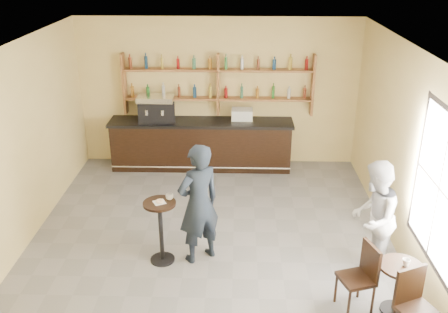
{
  "coord_description": "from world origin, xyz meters",
  "views": [
    {
      "loc": [
        0.42,
        -6.93,
        4.56
      ],
      "look_at": [
        0.2,
        0.8,
        1.25
      ],
      "focal_mm": 40.0,
      "sensor_mm": 36.0,
      "label": 1
    }
  ],
  "objects_px": {
    "espresso_machine": "(156,108)",
    "chair_south": "(418,311)",
    "pastry_case": "(242,115)",
    "cafe_table": "(398,289)",
    "man_main": "(199,204)",
    "pedestal_table": "(161,232)",
    "chair_west": "(356,278)",
    "bar_counter": "(201,144)",
    "patron_second": "(373,218)"
  },
  "relations": [
    {
      "from": "man_main",
      "to": "chair_south",
      "type": "distance_m",
      "value": 3.31
    },
    {
      "from": "pedestal_table",
      "to": "chair_west",
      "type": "relative_size",
      "value": 1.06
    },
    {
      "from": "bar_counter",
      "to": "chair_south",
      "type": "distance_m",
      "value": 6.04
    },
    {
      "from": "bar_counter",
      "to": "chair_west",
      "type": "distance_m",
      "value": 5.18
    },
    {
      "from": "espresso_machine",
      "to": "pastry_case",
      "type": "xyz_separation_m",
      "value": [
        1.82,
        0.0,
        -0.14
      ]
    },
    {
      "from": "bar_counter",
      "to": "patron_second",
      "type": "xyz_separation_m",
      "value": [
        2.78,
        -3.69,
        0.35
      ]
    },
    {
      "from": "espresso_machine",
      "to": "pedestal_table",
      "type": "relative_size",
      "value": 0.75
    },
    {
      "from": "espresso_machine",
      "to": "chair_west",
      "type": "bearing_deg",
      "value": -62.68
    },
    {
      "from": "pastry_case",
      "to": "chair_west",
      "type": "bearing_deg",
      "value": -63.29
    },
    {
      "from": "cafe_table",
      "to": "patron_second",
      "type": "relative_size",
      "value": 0.42
    },
    {
      "from": "chair_west",
      "to": "chair_south",
      "type": "distance_m",
      "value": 0.88
    },
    {
      "from": "pedestal_table",
      "to": "man_main",
      "type": "xyz_separation_m",
      "value": [
        0.58,
        0.09,
        0.45
      ]
    },
    {
      "from": "bar_counter",
      "to": "man_main",
      "type": "relative_size",
      "value": 2.05
    },
    {
      "from": "espresso_machine",
      "to": "cafe_table",
      "type": "bearing_deg",
      "value": -58.73
    },
    {
      "from": "pastry_case",
      "to": "espresso_machine",
      "type": "bearing_deg",
      "value": -171.35
    },
    {
      "from": "cafe_table",
      "to": "pastry_case",
      "type": "bearing_deg",
      "value": 113.79
    },
    {
      "from": "pastry_case",
      "to": "chair_south",
      "type": "distance_m",
      "value": 5.7
    },
    {
      "from": "chair_south",
      "to": "patron_second",
      "type": "distance_m",
      "value": 1.62
    },
    {
      "from": "bar_counter",
      "to": "cafe_table",
      "type": "xyz_separation_m",
      "value": [
        2.93,
        -4.65,
        -0.17
      ]
    },
    {
      "from": "patron_second",
      "to": "chair_south",
      "type": "bearing_deg",
      "value": 32.4
    },
    {
      "from": "pedestal_table",
      "to": "chair_west",
      "type": "bearing_deg",
      "value": -20.46
    },
    {
      "from": "pastry_case",
      "to": "cafe_table",
      "type": "xyz_separation_m",
      "value": [
        2.05,
        -4.65,
        -0.84
      ]
    },
    {
      "from": "espresso_machine",
      "to": "man_main",
      "type": "relative_size",
      "value": 0.4
    },
    {
      "from": "pedestal_table",
      "to": "pastry_case",
      "type": "bearing_deg",
      "value": 70.89
    },
    {
      "from": "man_main",
      "to": "pastry_case",
      "type": "bearing_deg",
      "value": -136.77
    },
    {
      "from": "bar_counter",
      "to": "chair_south",
      "type": "bearing_deg",
      "value": -60.44
    },
    {
      "from": "pedestal_table",
      "to": "cafe_table",
      "type": "height_order",
      "value": "pedestal_table"
    },
    {
      "from": "chair_west",
      "to": "chair_south",
      "type": "height_order",
      "value": "chair_south"
    },
    {
      "from": "patron_second",
      "to": "chair_west",
      "type": "bearing_deg",
      "value": 1.3
    },
    {
      "from": "bar_counter",
      "to": "chair_south",
      "type": "xyz_separation_m",
      "value": [
        2.98,
        -5.25,
        -0.03
      ]
    },
    {
      "from": "pastry_case",
      "to": "man_main",
      "type": "bearing_deg",
      "value": -92.11
    },
    {
      "from": "espresso_machine",
      "to": "patron_second",
      "type": "relative_size",
      "value": 0.44
    },
    {
      "from": "bar_counter",
      "to": "chair_west",
      "type": "xyz_separation_m",
      "value": [
        2.38,
        -4.6,
        -0.05
      ]
    },
    {
      "from": "espresso_machine",
      "to": "chair_south",
      "type": "bearing_deg",
      "value": -61.75
    },
    {
      "from": "pedestal_table",
      "to": "patron_second",
      "type": "relative_size",
      "value": 0.58
    },
    {
      "from": "espresso_machine",
      "to": "cafe_table",
      "type": "relative_size",
      "value": 1.05
    },
    {
      "from": "bar_counter",
      "to": "espresso_machine",
      "type": "xyz_separation_m",
      "value": [
        -0.94,
        0.0,
        0.81
      ]
    },
    {
      "from": "bar_counter",
      "to": "cafe_table",
      "type": "bearing_deg",
      "value": -57.81
    },
    {
      "from": "pedestal_table",
      "to": "man_main",
      "type": "distance_m",
      "value": 0.74
    },
    {
      "from": "man_main",
      "to": "patron_second",
      "type": "distance_m",
      "value": 2.58
    },
    {
      "from": "man_main",
      "to": "bar_counter",
      "type": "bearing_deg",
      "value": -122.5
    },
    {
      "from": "man_main",
      "to": "patron_second",
      "type": "xyz_separation_m",
      "value": [
        2.57,
        -0.2,
        -0.08
      ]
    },
    {
      "from": "pastry_case",
      "to": "cafe_table",
      "type": "relative_size",
      "value": 0.62
    },
    {
      "from": "chair_west",
      "to": "man_main",
      "type": "bearing_deg",
      "value": -135.03
    },
    {
      "from": "pedestal_table",
      "to": "chair_south",
      "type": "distance_m",
      "value": 3.74
    },
    {
      "from": "bar_counter",
      "to": "espresso_machine",
      "type": "relative_size",
      "value": 5.12
    },
    {
      "from": "bar_counter",
      "to": "pastry_case",
      "type": "distance_m",
      "value": 1.1
    },
    {
      "from": "espresso_machine",
      "to": "pastry_case",
      "type": "relative_size",
      "value": 1.69
    },
    {
      "from": "man_main",
      "to": "patron_second",
      "type": "height_order",
      "value": "man_main"
    },
    {
      "from": "pedestal_table",
      "to": "patron_second",
      "type": "distance_m",
      "value": 3.17
    }
  ]
}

